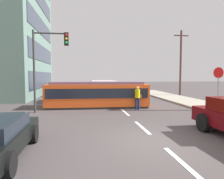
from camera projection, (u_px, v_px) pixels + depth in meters
name	position (u px, v px, depth m)	size (l,w,h in m)	color
ground_plane	(116.00, 104.00, 17.60)	(120.00, 120.00, 0.00)	#474040
sidewalk_curb_right	(219.00, 109.00, 14.59)	(3.20, 36.00, 0.14)	#A29C89
lane_stripe_0	(183.00, 163.00, 5.75)	(0.16, 2.40, 0.01)	silver
lane_stripe_1	(142.00, 127.00, 9.70)	(0.16, 2.40, 0.01)	silver
lane_stripe_2	(125.00, 112.00, 13.65)	(0.16, 2.40, 0.01)	silver
lane_stripe_3	(109.00, 98.00, 22.19)	(0.16, 2.40, 0.01)	silver
lane_stripe_4	(103.00, 93.00, 28.11)	(0.16, 2.40, 0.01)	silver
streetcar_tram	(97.00, 94.00, 15.96)	(7.77, 2.81, 1.97)	#EA541C
city_bus	(104.00, 89.00, 21.18)	(2.64, 5.09, 1.90)	#BAADB8
pedestrian_crossing	(137.00, 97.00, 14.69)	(0.51, 0.36, 1.67)	navy
parked_sedan_mid	(61.00, 95.00, 19.46)	(2.15, 4.57, 1.19)	#BCB4C2
parked_sedan_far	(62.00, 90.00, 24.95)	(2.15, 4.53, 1.19)	black
stop_sign	(218.00, 79.00, 14.35)	(0.76, 0.07, 2.88)	gray
traffic_light_mast	(47.00, 56.00, 13.42)	(2.30, 0.33, 5.39)	#333333
utility_pole_mid	(181.00, 62.00, 24.67)	(1.80, 0.24, 7.79)	brown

